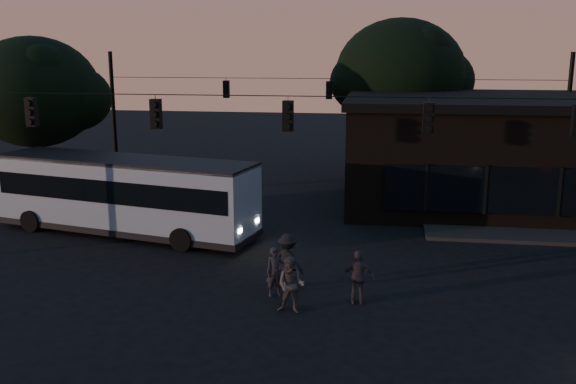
# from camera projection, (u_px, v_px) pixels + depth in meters

# --- Properties ---
(ground) EXTENTS (120.00, 120.00, 0.00)m
(ground) POSITION_uv_depth(u_px,v_px,m) (268.00, 325.00, 18.31)
(ground) COLOR black
(ground) RESTS_ON ground
(sidewalk_far_right) EXTENTS (14.00, 10.00, 0.15)m
(sidewalk_far_right) POSITION_uv_depth(u_px,v_px,m) (572.00, 214.00, 30.09)
(sidewalk_far_right) COLOR black
(sidewalk_far_right) RESTS_ON ground
(sidewalk_far_left) EXTENTS (14.00, 10.00, 0.15)m
(sidewalk_far_left) POSITION_uv_depth(u_px,v_px,m) (53.00, 196.00, 33.80)
(sidewalk_far_left) COLOR black
(sidewalk_far_left) RESTS_ON ground
(building) EXTENTS (15.40, 10.41, 5.40)m
(building) POSITION_uv_depth(u_px,v_px,m) (502.00, 151.00, 31.84)
(building) COLOR black
(building) RESTS_ON ground
(tree_behind) EXTENTS (7.60, 7.60, 9.43)m
(tree_behind) POSITION_uv_depth(u_px,v_px,m) (400.00, 74.00, 37.60)
(tree_behind) COLOR black
(tree_behind) RESTS_ON ground
(tree_left) EXTENTS (6.40, 6.40, 8.30)m
(tree_left) POSITION_uv_depth(u_px,v_px,m) (34.00, 92.00, 31.62)
(tree_left) COLOR black
(tree_left) RESTS_ON ground
(signal_rig_near) EXTENTS (26.24, 0.30, 7.50)m
(signal_rig_near) POSITION_uv_depth(u_px,v_px,m) (288.00, 149.00, 21.19)
(signal_rig_near) COLOR black
(signal_rig_near) RESTS_ON ground
(signal_rig_far) EXTENTS (26.24, 0.30, 7.50)m
(signal_rig_far) POSITION_uv_depth(u_px,v_px,m) (329.00, 110.00, 36.68)
(signal_rig_far) COLOR black
(signal_rig_far) RESTS_ON ground
(bus) EXTENTS (11.81, 5.17, 3.24)m
(bus) POSITION_uv_depth(u_px,v_px,m) (125.00, 192.00, 26.91)
(bus) COLOR gray
(bus) RESTS_ON ground
(pedestrian_a) EXTENTS (0.69, 0.59, 1.59)m
(pedestrian_a) POSITION_uv_depth(u_px,v_px,m) (275.00, 272.00, 20.30)
(pedestrian_a) COLOR black
(pedestrian_a) RESTS_ON ground
(pedestrian_b) EXTENTS (0.90, 0.73, 1.73)m
(pedestrian_b) POSITION_uv_depth(u_px,v_px,m) (291.00, 285.00, 18.99)
(pedestrian_b) COLOR #3E3838
(pedestrian_b) RESTS_ON ground
(pedestrian_c) EXTENTS (1.03, 0.50, 1.71)m
(pedestrian_c) POSITION_uv_depth(u_px,v_px,m) (358.00, 277.00, 19.65)
(pedestrian_c) COLOR #362C36
(pedestrian_c) RESTS_ON ground
(pedestrian_d) EXTENTS (1.37, 1.20, 1.84)m
(pedestrian_d) POSITION_uv_depth(u_px,v_px,m) (288.00, 261.00, 20.97)
(pedestrian_d) COLOR black
(pedestrian_d) RESTS_ON ground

